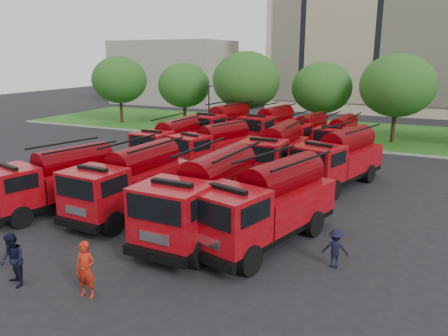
% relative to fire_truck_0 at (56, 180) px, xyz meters
% --- Properties ---
extents(ground, '(140.00, 140.00, 0.00)m').
position_rel_fire_truck_0_xyz_m(ground, '(8.49, 3.36, -1.60)').
color(ground, black).
rests_on(ground, ground).
extents(lawn, '(70.00, 16.00, 0.12)m').
position_rel_fire_truck_0_xyz_m(lawn, '(8.49, 29.36, -1.54)').
color(lawn, '#175316').
rests_on(lawn, ground).
extents(curb, '(70.00, 0.30, 0.14)m').
position_rel_fire_truck_0_xyz_m(curb, '(8.49, 21.26, -1.53)').
color(curb, gray).
rests_on(curb, ground).
extents(apartment_building, '(30.00, 14.18, 25.00)m').
position_rel_fire_truck_0_xyz_m(apartment_building, '(10.49, 51.30, 10.90)').
color(apartment_building, beige).
rests_on(apartment_building, ground).
extents(side_building, '(18.00, 12.00, 10.00)m').
position_rel_fire_truck_0_xyz_m(side_building, '(-21.51, 47.36, 3.40)').
color(side_building, gray).
rests_on(side_building, ground).
extents(tree_0, '(6.30, 6.30, 7.70)m').
position_rel_fire_truck_0_xyz_m(tree_0, '(-15.51, 25.36, 3.42)').
color(tree_0, '#382314').
rests_on(tree_0, ground).
extents(tree_1, '(5.71, 5.71, 6.98)m').
position_rel_fire_truck_0_xyz_m(tree_1, '(-7.51, 26.36, 2.95)').
color(tree_1, '#382314').
rests_on(tree_1, ground).
extents(tree_2, '(6.72, 6.72, 8.22)m').
position_rel_fire_truck_0_xyz_m(tree_2, '(0.49, 24.86, 3.76)').
color(tree_2, '#382314').
rests_on(tree_2, ground).
extents(tree_3, '(5.88, 5.88, 7.19)m').
position_rel_fire_truck_0_xyz_m(tree_3, '(7.49, 27.36, 3.09)').
color(tree_3, '#382314').
rests_on(tree_3, ground).
extents(tree_4, '(6.55, 6.55, 8.01)m').
position_rel_fire_truck_0_xyz_m(tree_4, '(14.49, 25.86, 3.62)').
color(tree_4, '#382314').
rests_on(tree_4, ground).
extents(lamp_post_0, '(0.60, 0.25, 5.11)m').
position_rel_fire_truck_0_xyz_m(lamp_post_0, '(-1.51, 20.56, 1.30)').
color(lamp_post_0, black).
rests_on(lamp_post_0, ground).
extents(fire_truck_0, '(4.14, 7.34, 3.17)m').
position_rel_fire_truck_0_xyz_m(fire_truck_0, '(0.00, 0.00, 0.00)').
color(fire_truck_0, black).
rests_on(fire_truck_0, ground).
extents(fire_truck_1, '(3.09, 7.56, 3.37)m').
position_rel_fire_truck_0_xyz_m(fire_truck_1, '(3.85, 1.13, 0.10)').
color(fire_truck_1, black).
rests_on(fire_truck_1, ground).
extents(fire_truck_2, '(3.16, 8.08, 3.63)m').
position_rel_fire_truck_0_xyz_m(fire_truck_2, '(8.64, 0.24, 0.23)').
color(fire_truck_2, black).
rests_on(fire_truck_2, ground).
extents(fire_truck_3, '(4.61, 8.09, 3.49)m').
position_rel_fire_truck_0_xyz_m(fire_truck_3, '(11.34, 0.62, 0.16)').
color(fire_truck_3, black).
rests_on(fire_truck_3, ground).
extents(fire_truck_4, '(2.67, 7.09, 3.21)m').
position_rel_fire_truck_0_xyz_m(fire_truck_4, '(0.13, 11.02, 0.02)').
color(fire_truck_4, black).
rests_on(fire_truck_4, ground).
extents(fire_truck_5, '(4.30, 7.26, 3.13)m').
position_rel_fire_truck_0_xyz_m(fire_truck_5, '(3.58, 11.18, -0.02)').
color(fire_truck_5, black).
rests_on(fire_truck_5, ground).
extents(fire_truck_6, '(2.79, 7.54, 3.42)m').
position_rel_fire_truck_0_xyz_m(fire_truck_6, '(8.41, 10.69, 0.13)').
color(fire_truck_6, black).
rests_on(fire_truck_6, ground).
extents(fire_truck_7, '(4.66, 7.94, 3.42)m').
position_rel_fire_truck_0_xyz_m(fire_truck_7, '(12.48, 10.52, 0.13)').
color(fire_truck_7, black).
rests_on(fire_truck_7, ground).
extents(fire_truck_8, '(3.63, 8.05, 3.54)m').
position_rel_fire_truck_0_xyz_m(fire_truck_8, '(0.74, 18.76, 0.19)').
color(fire_truck_8, black).
rests_on(fire_truck_8, ground).
extents(fire_truck_9, '(3.64, 7.69, 3.36)m').
position_rel_fire_truck_0_xyz_m(fire_truck_9, '(4.57, 20.46, 0.10)').
color(fire_truck_9, black).
rests_on(fire_truck_9, ground).
extents(fire_truck_10, '(3.36, 6.85, 2.99)m').
position_rel_fire_truck_0_xyz_m(fire_truck_10, '(8.04, 19.79, -0.09)').
color(fire_truck_10, black).
rests_on(fire_truck_10, ground).
extents(fire_truck_11, '(2.94, 7.03, 3.13)m').
position_rel_fire_truck_0_xyz_m(fire_truck_11, '(11.06, 18.43, -0.02)').
color(fire_truck_11, black).
rests_on(fire_truck_11, ground).
extents(firefighter_0, '(0.79, 0.63, 1.97)m').
position_rel_fire_truck_0_xyz_m(firefighter_0, '(7.38, -6.08, -1.60)').
color(firefighter_0, '#AC1E0D').
rests_on(firefighter_0, ground).
extents(firefighter_1, '(1.08, 0.86, 1.95)m').
position_rel_fire_truck_0_xyz_m(firefighter_1, '(4.58, -6.61, -1.60)').
color(firefighter_1, black).
rests_on(firefighter_1, ground).
extents(firefighter_2, '(0.90, 1.20, 1.82)m').
position_rel_fire_truck_0_xyz_m(firefighter_2, '(10.83, 2.29, -1.60)').
color(firefighter_2, '#AC1E0D').
rests_on(firefighter_2, ground).
extents(firefighter_3, '(1.04, 0.62, 1.53)m').
position_rel_fire_truck_0_xyz_m(firefighter_3, '(14.50, -0.45, -1.60)').
color(firefighter_3, black).
rests_on(firefighter_3, ground).
extents(firefighter_4, '(1.00, 0.90, 1.71)m').
position_rel_fire_truck_0_xyz_m(firefighter_4, '(3.03, 6.13, -1.60)').
color(firefighter_4, black).
rests_on(firefighter_4, ground).
extents(firefighter_5, '(1.55, 0.87, 1.58)m').
position_rel_fire_truck_0_xyz_m(firefighter_5, '(11.86, 7.82, -1.60)').
color(firefighter_5, '#AC1E0D').
rests_on(firefighter_5, ground).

